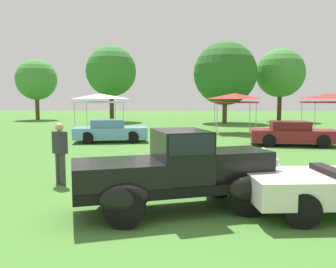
{
  "coord_description": "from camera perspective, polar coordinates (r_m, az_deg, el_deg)",
  "views": [
    {
      "loc": [
        0.85,
        -7.1,
        2.35
      ],
      "look_at": [
        0.15,
        3.6,
        1.27
      ],
      "focal_mm": 37.75,
      "sensor_mm": 36.0,
      "label": 1
    }
  ],
  "objects": [
    {
      "name": "treeline_center",
      "position": [
        34.6,
        9.23,
        9.61
      ],
      "size": [
        6.04,
        6.04,
        7.75
      ],
      "color": "brown",
      "rests_on": "ground_plane"
    },
    {
      "name": "canopy_tent_right_field",
      "position": [
        26.38,
        24.59,
        5.39
      ],
      "size": [
        3.04,
        3.04,
        2.71
      ],
      "color": "#B7B7BC",
      "rests_on": "ground_plane"
    },
    {
      "name": "treeline_mid_right",
      "position": [
        38.37,
        17.69,
        9.35
      ],
      "size": [
        4.96,
        4.96,
        7.43
      ],
      "color": "#47331E",
      "rests_on": "ground_plane"
    },
    {
      "name": "show_car_skyblue",
      "position": [
        19.34,
        -9.36,
        0.48
      ],
      "size": [
        4.15,
        2.42,
        1.22
      ],
      "color": "#669EDB",
      "rests_on": "ground_plane"
    },
    {
      "name": "ground_plane",
      "position": [
        7.53,
        -2.97,
        -12.43
      ],
      "size": [
        120.0,
        120.0,
        0.0
      ],
      "primitive_type": "plane",
      "color": "#42752D"
    },
    {
      "name": "show_car_burgundy",
      "position": [
        18.67,
        19.45,
        0.05
      ],
      "size": [
        4.29,
        2.07,
        1.22
      ],
      "color": "maroon",
      "rests_on": "ground_plane"
    },
    {
      "name": "treeline_mid_left",
      "position": [
        36.74,
        -9.16,
        9.95
      ],
      "size": [
        5.08,
        5.08,
        7.64
      ],
      "color": "#47331E",
      "rests_on": "ground_plane"
    },
    {
      "name": "treeline_far_left",
      "position": [
        41.83,
        -20.49,
        8.21
      ],
      "size": [
        4.45,
        4.45,
        6.65
      ],
      "color": "brown",
      "rests_on": "ground_plane"
    },
    {
      "name": "feature_pickup_truck",
      "position": [
        7.4,
        1.51,
        -5.82
      ],
      "size": [
        4.43,
        2.84,
        1.7
      ],
      "color": "black",
      "rests_on": "ground_plane"
    },
    {
      "name": "canopy_tent_center_field",
      "position": [
        24.39,
        10.71,
        5.82
      ],
      "size": [
        2.77,
        2.77,
        2.71
      ],
      "color": "#B7B7BC",
      "rests_on": "ground_plane"
    },
    {
      "name": "canopy_tent_left_field",
      "position": [
        26.28,
        -10.94,
        5.81
      ],
      "size": [
        3.19,
        3.19,
        2.71
      ],
      "color": "#B7B7BC",
      "rests_on": "ground_plane"
    },
    {
      "name": "spectator_between_cars",
      "position": [
        10.04,
        -17.03,
        -2.72
      ],
      "size": [
        0.46,
        0.44,
        1.69
      ],
      "color": "#383838",
      "rests_on": "ground_plane"
    }
  ]
}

